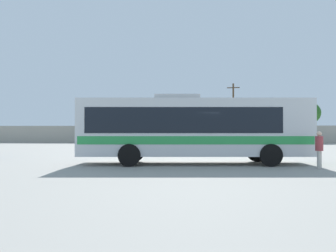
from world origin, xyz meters
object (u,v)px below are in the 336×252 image
attendant_by_bus_door (319,148)px  utility_pole_near (233,112)px  coach_bus_silver_green (191,127)px  parked_car_second_red (145,138)px  roadside_tree_right (306,113)px  roadside_tree_midleft (168,117)px  roadside_tree_midright (220,115)px  parked_car_leftmost_black (103,138)px  roadside_tree_left (128,112)px

attendant_by_bus_door → utility_pole_near: size_ratio=0.19×
coach_bus_silver_green → parked_car_second_red: coach_bus_silver_green is taller
coach_bus_silver_green → attendant_by_bus_door: 5.87m
coach_bus_silver_green → parked_car_second_red: 26.29m
roadside_tree_right → roadside_tree_midleft: bearing=173.5°
utility_pole_near → roadside_tree_midleft: (-9.59, 2.22, -0.61)m
attendant_by_bus_door → roadside_tree_midright: roadside_tree_midright is taller
parked_car_second_red → utility_pole_near: utility_pole_near is taller
parked_car_leftmost_black → roadside_tree_left: roadside_tree_left is taller
parked_car_leftmost_black → parked_car_second_red: size_ratio=1.00×
roadside_tree_left → parked_car_leftmost_black: bearing=-98.4°
attendant_by_bus_door → roadside_tree_left: (-15.29, 37.42, 3.70)m
attendant_by_bus_door → roadside_tree_right: 36.04m
roadside_tree_midright → roadside_tree_right: 12.36m
attendant_by_bus_door → roadside_tree_right: bearing=72.7°
parked_car_second_red → roadside_tree_midleft: roadside_tree_midleft is taller
parked_car_second_red → roadside_tree_midleft: bearing=75.9°
parked_car_leftmost_black → roadside_tree_midleft: size_ratio=0.81×
parked_car_leftmost_black → roadside_tree_left: size_ratio=0.64×
attendant_by_bus_door → parked_car_second_red: (-11.30, 27.52, -0.13)m
coach_bus_silver_green → attendant_by_bus_door: (5.47, -1.91, -0.91)m
roadside_tree_left → coach_bus_silver_green: bearing=-74.5°
roadside_tree_midright → roadside_tree_right: size_ratio=0.99×
roadside_tree_midleft → roadside_tree_midright: roadside_tree_midright is taller
parked_car_second_red → roadside_tree_midright: bearing=46.0°
attendant_by_bus_door → parked_car_second_red: bearing=112.3°
parked_car_second_red → attendant_by_bus_door: bearing=-67.7°
attendant_by_bus_door → roadside_tree_midleft: 37.73m
utility_pole_near → roadside_tree_right: (10.11, -0.03, -0.23)m
roadside_tree_midleft → coach_bus_silver_green: bearing=-84.1°
attendant_by_bus_door → roadside_tree_left: size_ratio=0.25×
parked_car_leftmost_black → attendant_by_bus_door: bearing=-58.9°
parked_car_second_red → roadside_tree_right: (21.96, 6.75, 3.40)m
coach_bus_silver_green → attendant_by_bus_door: coach_bus_silver_green is taller
coach_bus_silver_green → roadside_tree_left: roadside_tree_left is taller
parked_car_leftmost_black → roadside_tree_right: 28.37m
roadside_tree_right → roadside_tree_left: bearing=173.1°
roadside_tree_left → roadside_tree_midright: 14.23m
coach_bus_silver_green → roadside_tree_right: 36.24m
coach_bus_silver_green → roadside_tree_midright: (4.39, 36.19, 2.26)m
roadside_tree_midright → parked_car_leftmost_black: bearing=-146.5°
utility_pole_near → roadside_tree_midright: (-1.64, 3.80, -0.33)m
coach_bus_silver_green → roadside_tree_midleft: roadside_tree_midleft is taller
roadside_tree_left → roadside_tree_midleft: roadside_tree_left is taller
attendant_by_bus_door → roadside_tree_left: 40.59m
roadside_tree_midleft → roadside_tree_midright: (7.95, 1.59, 0.28)m
parked_car_leftmost_black → parked_car_second_red: parked_car_leftmost_black is taller
roadside_tree_left → roadside_tree_right: roadside_tree_left is taller
attendant_by_bus_door → utility_pole_near: 34.48m
parked_car_second_red → roadside_tree_left: 11.34m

